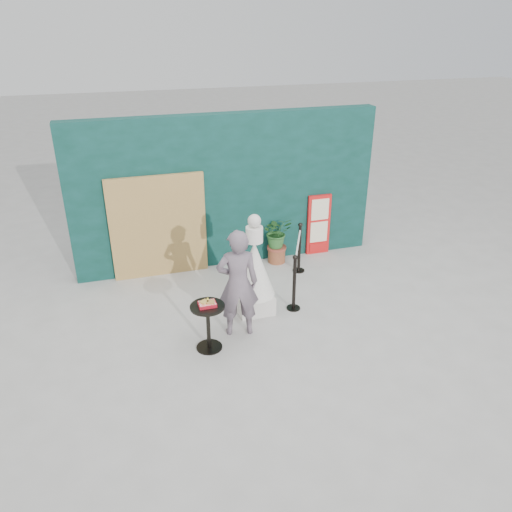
{
  "coord_description": "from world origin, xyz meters",
  "views": [
    {
      "loc": [
        -2.15,
        -5.93,
        4.61
      ],
      "look_at": [
        0.0,
        1.2,
        1.0
      ],
      "focal_mm": 35.0,
      "sensor_mm": 36.0,
      "label": 1
    }
  ],
  "objects": [
    {
      "name": "cafe_table",
      "position": [
        -1.02,
        0.29,
        0.5
      ],
      "size": [
        0.52,
        0.52,
        0.75
      ],
      "color": "black",
      "rests_on": "ground"
    },
    {
      "name": "back_wall",
      "position": [
        0.0,
        3.15,
        1.5
      ],
      "size": [
        6.0,
        0.3,
        3.0
      ],
      "primitive_type": "cube",
      "color": "#0A2E26",
      "rests_on": "ground"
    },
    {
      "name": "menu_board",
      "position": [
        1.9,
        2.95,
        0.65
      ],
      "size": [
        0.5,
        0.07,
        1.3
      ],
      "color": "red",
      "rests_on": "ground"
    },
    {
      "name": "statue",
      "position": [
        -0.05,
        1.14,
        0.72
      ],
      "size": [
        0.69,
        0.69,
        1.76
      ],
      "color": "silver",
      "rests_on": "ground"
    },
    {
      "name": "stanchion_barrier",
      "position": [
        0.91,
        1.63,
        0.49
      ],
      "size": [
        0.84,
        1.54,
        1.03
      ],
      "color": "black",
      "rests_on": "ground"
    },
    {
      "name": "food_basket",
      "position": [
        -1.02,
        0.29,
        0.79
      ],
      "size": [
        0.26,
        0.19,
        0.11
      ],
      "color": "#A91220",
      "rests_on": "cafe_table"
    },
    {
      "name": "ground",
      "position": [
        0.0,
        0.0,
        0.0
      ],
      "size": [
        60.0,
        60.0,
        0.0
      ],
      "primitive_type": "plane",
      "color": "#ADAAA5",
      "rests_on": "ground"
    },
    {
      "name": "bamboo_fence",
      "position": [
        -1.4,
        2.94,
        1.0
      ],
      "size": [
        1.8,
        0.08,
        2.0
      ],
      "primitive_type": "cube",
      "color": "tan",
      "rests_on": "ground"
    },
    {
      "name": "planter",
      "position": [
        0.93,
        2.8,
        0.58
      ],
      "size": [
        0.58,
        0.51,
        0.99
      ],
      "color": "#995F32",
      "rests_on": "ground"
    },
    {
      "name": "woman",
      "position": [
        -0.48,
        0.57,
        0.89
      ],
      "size": [
        0.7,
        0.52,
        1.78
      ],
      "primitive_type": "imported",
      "rotation": [
        0.0,
        0.0,
        2.99
      ],
      "color": "slate",
      "rests_on": "ground"
    }
  ]
}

